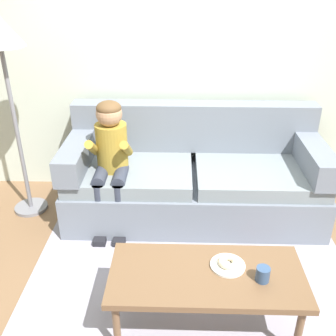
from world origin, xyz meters
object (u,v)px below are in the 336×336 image
toy_controller (259,262)px  person_child (111,154)px  donut (228,262)px  floor_lamp (1,47)px  couch (193,178)px  coffee_table (207,279)px  mug (263,274)px

toy_controller → person_child: bearing=176.3°
donut → toy_controller: bearing=58.0°
floor_lamp → couch: bearing=0.7°
couch → toy_controller: (0.49, -0.73, -0.32)m
couch → toy_controller: bearing=-56.0°
coffee_table → floor_lamp: floor_lamp is taller
coffee_table → toy_controller: coffee_table is taller
donut → toy_controller: donut is taller
person_child → toy_controller: 1.45m
coffee_table → toy_controller: size_ratio=5.10×
mug → floor_lamp: floor_lamp is taller
coffee_table → toy_controller: 0.83m
mug → donut: bearing=148.9°
couch → person_child: bearing=-163.3°
couch → donut: (0.17, -1.26, 0.13)m
person_child → floor_lamp: 1.17m
mug → floor_lamp: size_ratio=0.05×
person_child → toy_controller: (1.19, -0.53, -0.65)m
couch → donut: size_ratio=18.39×
mug → toy_controller: 0.79m
person_child → mug: (1.04, -1.16, -0.19)m
couch → floor_lamp: 1.90m
couch → toy_controller: size_ratio=9.76×
donut → floor_lamp: (-1.69, 1.24, 1.01)m
donut → floor_lamp: bearing=143.7°
floor_lamp → donut: bearing=-36.3°
donut → mug: (0.18, -0.11, 0.01)m
coffee_table → mug: bearing=-8.9°
toy_controller → floor_lamp: bearing=-179.4°
person_child → floor_lamp: bearing=167.1°
donut → mug: size_ratio=1.33×
donut → floor_lamp: 2.32m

